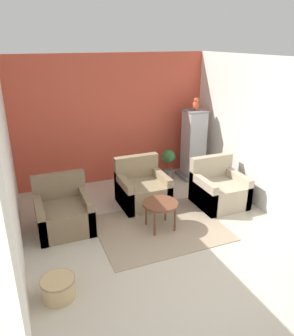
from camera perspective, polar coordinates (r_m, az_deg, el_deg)
name	(u,v)px	position (r m, az deg, el deg)	size (l,w,h in m)	color
ground_plane	(203,287)	(4.44, 9.68, -19.74)	(20.00, 20.00, 0.00)	beige
wall_back_accent	(113,120)	(6.97, -5.95, 8.37)	(4.22, 0.06, 2.67)	#C64C38
wall_left	(7,162)	(4.90, -23.15, 0.97)	(0.06, 3.72, 2.67)	silver
wall_right	(252,132)	(6.30, 17.88, 6.02)	(0.06, 3.72, 2.67)	silver
area_rug	(160,228)	(5.50, 2.30, -10.35)	(2.03, 1.59, 0.01)	gray
coffee_table	(160,206)	(5.29, 2.36, -6.56)	(0.57, 0.57, 0.47)	brown
armchair_left	(64,213)	(5.51, -14.30, -7.64)	(0.85, 0.81, 0.87)	#7A664C
armchair_right	(219,190)	(6.25, 12.36, -3.79)	(0.85, 0.81, 0.87)	tan
armchair_middle	(142,190)	(6.12, -0.86, -3.83)	(0.85, 0.81, 0.87)	#8E7A5B
birdcage	(193,146)	(7.27, 8.08, 3.80)	(0.59, 0.59, 1.51)	slate
parrot	(196,104)	(7.05, 8.46, 10.90)	(0.13, 0.23, 0.28)	#D14C2D
potted_plant	(169,162)	(7.14, 3.77, 1.03)	(0.30, 0.27, 0.69)	#66605B
wicker_basket	(58,287)	(4.30, -15.19, -19.43)	(0.41, 0.41, 0.26)	tan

